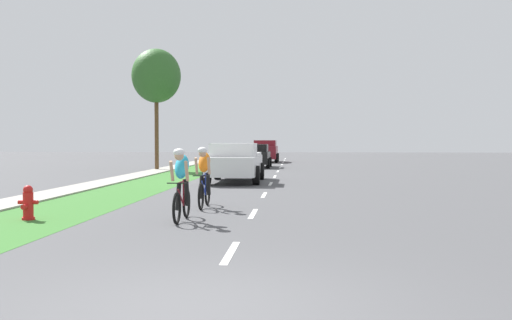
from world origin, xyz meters
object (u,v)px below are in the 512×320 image
(fire_hydrant_red, at_px, (28,203))
(cyclist_trailing, at_px, (204,177))
(cyclist_lead, at_px, (181,184))
(pickup_white, at_px, (235,163))
(sedan_black, at_px, (256,156))
(suv_maroon, at_px, (265,151))
(street_tree_near, at_px, (156,76))

(fire_hydrant_red, relative_size, cyclist_trailing, 0.44)
(cyclist_lead, bearing_deg, pickup_white, 90.37)
(cyclist_trailing, distance_m, sedan_black, 22.30)
(cyclist_lead, distance_m, suv_maroon, 33.96)
(cyclist_trailing, height_order, street_tree_near, street_tree_near)
(fire_hydrant_red, bearing_deg, street_tree_near, 96.52)
(pickup_white, relative_size, street_tree_near, 0.71)
(fire_hydrant_red, distance_m, street_tree_near, 21.87)
(cyclist_trailing, distance_m, suv_maroon, 31.50)
(cyclist_lead, height_order, sedan_black, cyclist_lead)
(cyclist_trailing, xyz_separation_m, street_tree_near, (-5.90, 18.60, 4.77))
(cyclist_trailing, bearing_deg, street_tree_near, 107.61)
(fire_hydrant_red, distance_m, suv_maroon, 34.18)
(cyclist_lead, relative_size, cyclist_trailing, 1.00)
(pickup_white, distance_m, street_tree_near, 12.09)
(street_tree_near, bearing_deg, cyclist_lead, -74.56)
(fire_hydrant_red, distance_m, sedan_black, 25.02)
(cyclist_lead, bearing_deg, suv_maroon, 90.04)
(cyclist_trailing, xyz_separation_m, suv_maroon, (-0.11, 31.50, 0.14))
(sedan_black, height_order, street_tree_near, street_tree_near)
(pickup_white, bearing_deg, sedan_black, 90.36)
(suv_maroon, bearing_deg, sedan_black, -90.84)
(cyclist_lead, distance_m, sedan_black, 24.76)
(cyclist_lead, distance_m, street_tree_near, 22.36)
(fire_hydrant_red, xyz_separation_m, cyclist_lead, (3.40, 0.04, 0.44))
(cyclist_lead, bearing_deg, cyclist_trailing, 87.96)
(cyclist_trailing, bearing_deg, fire_hydrant_red, -144.31)
(pickup_white, relative_size, sedan_black, 1.19)
(cyclist_lead, bearing_deg, sedan_black, 90.36)
(street_tree_near, bearing_deg, pickup_white, -58.90)
(suv_maroon, xyz_separation_m, street_tree_near, (-5.79, -12.90, 4.63))
(fire_hydrant_red, distance_m, cyclist_trailing, 4.32)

